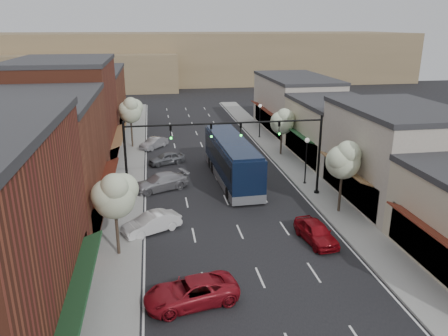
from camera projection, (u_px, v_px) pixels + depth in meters
name	position (u px, v px, depth m)	size (l,w,h in m)	color
ground	(246.00, 245.00, 29.26)	(160.00, 160.00, 0.00)	black
sidewalk_left	(129.00, 166.00, 45.27)	(2.80, 73.00, 0.15)	gray
sidewalk_right	(285.00, 158.00, 47.86)	(2.80, 73.00, 0.15)	gray
curb_left	(143.00, 165.00, 45.48)	(0.25, 73.00, 0.17)	gray
curb_right	(273.00, 159.00, 47.65)	(0.25, 73.00, 0.17)	gray
bldg_left_midnear	(35.00, 163.00, 31.22)	(10.14, 14.10, 9.40)	brown
bldg_left_midfar	(68.00, 114.00, 44.10)	(10.14, 14.10, 10.90)	brown
bldg_left_far	(89.00, 101.00, 59.48)	(10.14, 18.10, 8.40)	brown
bldg_right_midnear	(395.00, 155.00, 35.77)	(9.14, 12.10, 7.90)	#B4A99A
bldg_right_midfar	(335.00, 130.00, 47.24)	(9.14, 12.10, 6.40)	#BCB195
bldg_right_far	(295.00, 104.00, 60.21)	(9.14, 16.10, 7.40)	#B4A99A
hill_far	(173.00, 57.00, 111.69)	(120.00, 30.00, 12.00)	#7A6647
hill_near	(63.00, 72.00, 97.21)	(50.00, 20.00, 8.00)	#7A6647
signal_mast_right	(293.00, 144.00, 36.17)	(8.22, 0.46, 7.00)	black
signal_mast_left	(156.00, 150.00, 34.43)	(8.22, 0.46, 7.00)	black
tree_right_near	(344.00, 159.00, 32.85)	(2.85, 2.65, 5.95)	#47382B
tree_right_far	(283.00, 121.00, 47.98)	(2.85, 2.65, 5.43)	#47382B
tree_left_near	(115.00, 194.00, 26.61)	(2.85, 2.65, 5.69)	#47382B
tree_left_far	(131.00, 110.00, 50.84)	(2.85, 2.65, 6.13)	#47382B
lamp_post_near	(306.00, 153.00, 39.36)	(0.44, 0.44, 4.44)	black
lamp_post_far	(260.00, 115.00, 55.75)	(0.44, 0.44, 4.44)	black
coach_bus	(232.00, 160.00, 40.70)	(3.37, 13.22, 4.01)	black
red_hatchback	(316.00, 232.00, 29.51)	(1.70, 4.22, 1.44)	maroon
parked_car_a	(191.00, 292.00, 22.94)	(2.30, 4.99, 1.39)	maroon
parked_car_b	(151.00, 223.00, 30.89)	(1.47, 4.22, 1.39)	silver
parked_car_c	(160.00, 182.00, 38.77)	(2.07, 5.10, 1.48)	#9B9AA0
parked_car_d	(167.00, 158.00, 45.96)	(1.53, 3.81, 1.30)	#585B60
parked_car_e	(154.00, 143.00, 51.83)	(1.38, 3.95, 1.30)	#A2A1A7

